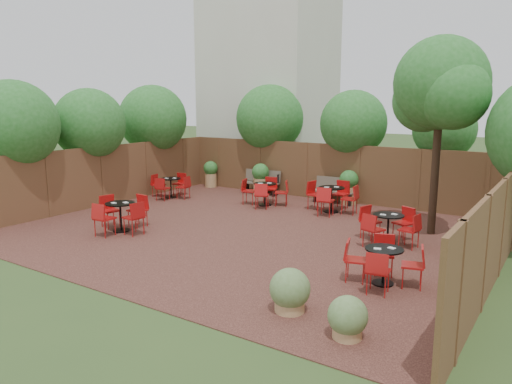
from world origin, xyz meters
The scene contains 13 objects.
ground centered at (0.00, 0.00, 0.00)m, with size 80.00×80.00×0.00m, color #354F23.
courtyard_paving centered at (0.00, 0.00, 0.01)m, with size 12.00×10.00×0.02m, color #381D17.
fence_back centered at (0.00, 5.00, 1.00)m, with size 12.00×0.08×2.00m, color #50381D.
fence_left centered at (-6.00, 0.00, 1.00)m, with size 0.08×10.00×2.00m, color #50381D.
fence_right centered at (6.00, 0.00, 1.00)m, with size 0.08×10.00×2.00m, color #50381D.
neighbour_building centered at (-4.50, 8.00, 4.00)m, with size 5.00×4.00×8.00m, color beige.
overhang_foliage centered at (-2.01, 2.48, 2.75)m, with size 15.95×10.82×2.69m.
courtyard_tree centered at (4.08, 2.45, 3.76)m, with size 2.57×2.47×5.07m.
park_bench_left centered at (-2.68, 4.62, 0.48)m, with size 1.49×0.63×0.89m.
park_bench_right centered at (0.31, 4.62, 0.47)m, with size 1.45×0.58×0.88m.
bistro_tables centered at (-0.19, 1.01, 0.46)m, with size 10.75×6.82×0.92m.
planters centered at (-0.61, 3.90, 0.62)m, with size 11.39×4.53×1.16m.
low_shrubs centered at (4.28, -3.25, 0.35)m, with size 2.95×3.68×0.74m.
Camera 1 is at (7.13, -10.48, 3.51)m, focal length 34.15 mm.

